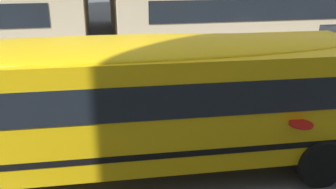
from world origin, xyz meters
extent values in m
plane|color=#4C4C4F|center=(0.00, 0.00, 0.00)|extent=(400.00, 400.00, 0.00)
cube|color=gray|center=(0.00, 7.45, 0.01)|extent=(120.00, 3.00, 0.01)
cube|color=silver|center=(0.00, 0.00, 0.00)|extent=(110.00, 0.16, 0.01)
cube|color=yellow|center=(-1.10, -1.62, 1.55)|extent=(10.77, 2.83, 2.14)
cube|color=black|center=(-1.10, -1.62, 1.94)|extent=(10.13, 2.84, 0.62)
cube|color=black|center=(-1.10, -1.62, 0.92)|extent=(10.79, 2.86, 0.12)
ellipsoid|color=yellow|center=(-1.10, -1.62, 2.62)|extent=(10.34, 2.62, 0.35)
cylinder|color=red|center=(2.27, -3.14, 1.45)|extent=(0.44, 0.44, 0.03)
cylinder|color=black|center=(3.00, -0.56, 0.49)|extent=(0.98, 0.31, 0.97)
cylinder|color=black|center=(2.91, -2.98, 0.49)|extent=(0.98, 0.31, 0.97)
cylinder|color=black|center=(8.21, 5.80, 0.30)|extent=(0.60, 0.19, 0.60)
cube|color=black|center=(8.95, 8.93, 1.92)|extent=(15.49, 0.04, 1.10)
camera|label=1|loc=(-1.19, -8.45, 4.17)|focal=38.50mm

